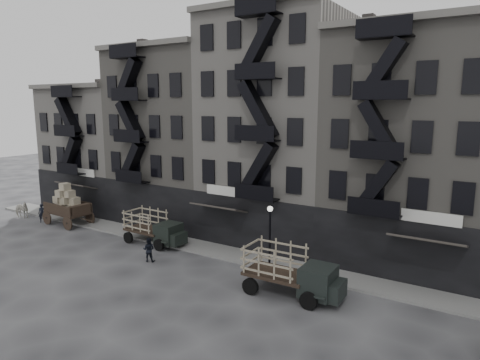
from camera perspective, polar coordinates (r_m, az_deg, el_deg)
The scene contains 13 objects.
ground at distance 27.69m, azimuth -4.31°, elevation -12.42°, with size 140.00×140.00×0.00m, color #38383A.
sidewalk at distance 30.54m, azimuth -0.06°, elevation -10.03°, with size 55.00×2.50×0.15m, color slate.
building_west at distance 46.77m, azimuth -17.07°, elevation 4.08°, with size 10.00×11.35×13.20m.
building_midwest at distance 39.61m, azimuth -7.64°, elevation 5.58°, with size 10.00×11.35×16.20m.
building_center at distance 34.01m, azimuth 5.46°, elevation 6.56°, with size 10.00×11.35×18.20m.
building_mideast at distance 30.91m, azimuth 22.23°, elevation 3.63°, with size 10.00×11.35×16.20m.
lamp_post at distance 27.30m, azimuth 4.00°, elevation -6.54°, with size 0.36×0.36×4.28m.
horse at distance 45.12m, azimuth -27.19°, elevation -3.52°, with size 0.88×1.93×1.63m, color beige.
wagon at distance 40.84m, azimuth -22.15°, elevation -2.63°, with size 4.46×2.56×3.68m.
stake_truck_west at distance 33.40m, azimuth -11.45°, elevation -5.95°, with size 5.14×2.20×2.56m.
stake_truck_east at distance 24.42m, azimuth 6.71°, elevation -11.60°, with size 5.65×2.45×2.80m.
pedestrian_west at distance 42.67m, azimuth -24.89°, elevation -4.03°, with size 0.61×0.40×1.68m, color black.
pedestrian_mid at distance 30.05m, azimuth -12.07°, elevation -9.07°, with size 0.81×0.63×1.68m, color black.
Camera 1 is at (15.33, -20.46, 10.65)m, focal length 32.00 mm.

